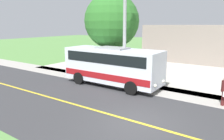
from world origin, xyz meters
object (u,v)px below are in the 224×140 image
pedestrian_with_bags (224,90)px  street_light_pole (124,22)px  shuttle_bus_front (112,65)px  tree_curbside (112,21)px

pedestrian_with_bags → street_light_pole: (-0.21, -6.69, 3.76)m
pedestrian_with_bags → street_light_pole: street_light_pole is taller
shuttle_bus_front → street_light_pole: (-0.37, 0.70, 3.07)m
street_light_pole → tree_curbside: (-2.52, -2.76, 0.07)m
shuttle_bus_front → tree_curbside: 4.74m
street_light_pole → tree_curbside: 3.74m
pedestrian_with_bags → street_light_pole: bearing=-91.8°
shuttle_bus_front → tree_curbside: (-2.89, -2.06, 3.15)m
shuttle_bus_front → pedestrian_with_bags: 7.43m
shuttle_bus_front → tree_curbside: size_ratio=1.05×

